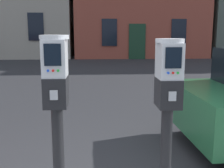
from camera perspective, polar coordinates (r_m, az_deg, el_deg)
parking_meter_near_kerb at (r=2.21m, az=-10.99°, el=-2.70°), size 0.22×0.25×1.51m
parking_meter_twin_adjacent at (r=2.26m, az=11.03°, el=-2.88°), size 0.22×0.25×1.48m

